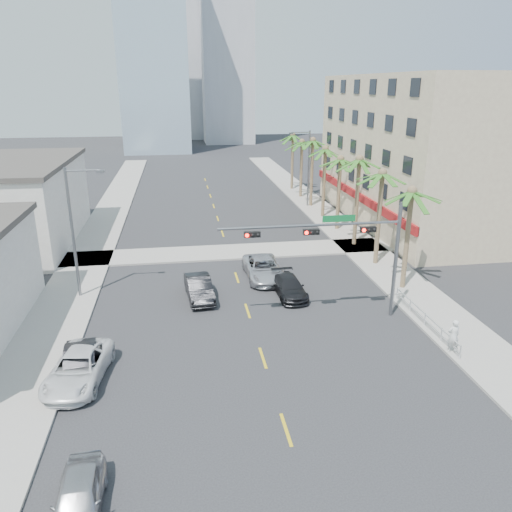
{
  "coord_description": "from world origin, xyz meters",
  "views": [
    {
      "loc": [
        -4.01,
        -19.39,
        14.04
      ],
      "look_at": [
        0.68,
        10.78,
        3.5
      ],
      "focal_mm": 35.0,
      "sensor_mm": 36.0,
      "label": 1
    }
  ],
  "objects_px": {
    "car_lane_right": "(289,287)",
    "car_lane_center": "(263,268)",
    "car_parked_near": "(79,498)",
    "pedestrian": "(453,336)",
    "car_parked_far": "(78,368)",
    "car_parked_mid": "(80,364)",
    "car_lane_left": "(199,288)",
    "traffic_signal_mast": "(347,242)"
  },
  "relations": [
    {
      "from": "car_lane_right",
      "to": "car_lane_center",
      "type": "bearing_deg",
      "value": 106.51
    },
    {
      "from": "car_parked_near",
      "to": "pedestrian",
      "type": "height_order",
      "value": "pedestrian"
    },
    {
      "from": "car_parked_far",
      "to": "car_lane_center",
      "type": "xyz_separation_m",
      "value": [
        11.4,
        12.37,
        0.05
      ]
    },
    {
      "from": "car_lane_right",
      "to": "pedestrian",
      "type": "distance_m",
      "value": 11.6
    },
    {
      "from": "car_parked_mid",
      "to": "car_lane_center",
      "type": "bearing_deg",
      "value": 38.74
    },
    {
      "from": "car_parked_far",
      "to": "car_lane_left",
      "type": "xyz_separation_m",
      "value": [
        6.38,
        9.33,
        0.02
      ]
    },
    {
      "from": "traffic_signal_mast",
      "to": "car_parked_far",
      "type": "height_order",
      "value": "traffic_signal_mast"
    },
    {
      "from": "car_lane_left",
      "to": "car_lane_center",
      "type": "height_order",
      "value": "car_lane_center"
    },
    {
      "from": "traffic_signal_mast",
      "to": "car_lane_left",
      "type": "xyz_separation_m",
      "value": [
        -8.8,
        4.58,
        -4.29
      ]
    },
    {
      "from": "car_parked_far",
      "to": "car_lane_right",
      "type": "height_order",
      "value": "car_parked_far"
    },
    {
      "from": "car_parked_near",
      "to": "car_lane_center",
      "type": "height_order",
      "value": "car_lane_center"
    },
    {
      "from": "car_parked_near",
      "to": "car_parked_mid",
      "type": "relative_size",
      "value": 0.94
    },
    {
      "from": "car_parked_near",
      "to": "pedestrian",
      "type": "xyz_separation_m",
      "value": [
        18.24,
        8.09,
        0.41
      ]
    },
    {
      "from": "pedestrian",
      "to": "car_lane_center",
      "type": "bearing_deg",
      "value": -57.63
    },
    {
      "from": "car_lane_center",
      "to": "pedestrian",
      "type": "xyz_separation_m",
      "value": [
        8.3,
        -12.73,
        0.31
      ]
    },
    {
      "from": "traffic_signal_mast",
      "to": "car_parked_mid",
      "type": "xyz_separation_m",
      "value": [
        -15.18,
        -4.27,
        -4.35
      ]
    },
    {
      "from": "car_parked_near",
      "to": "pedestrian",
      "type": "bearing_deg",
      "value": 22.48
    },
    {
      "from": "car_lane_center",
      "to": "car_parked_near",
      "type": "bearing_deg",
      "value": -116.46
    },
    {
      "from": "car_parked_far",
      "to": "car_lane_left",
      "type": "bearing_deg",
      "value": 63.28
    },
    {
      "from": "car_lane_left",
      "to": "car_lane_right",
      "type": "distance_m",
      "value": 6.26
    },
    {
      "from": "car_parked_near",
      "to": "car_lane_center",
      "type": "relative_size",
      "value": 0.71
    },
    {
      "from": "car_parked_far",
      "to": "car_lane_right",
      "type": "bearing_deg",
      "value": 42.63
    },
    {
      "from": "traffic_signal_mast",
      "to": "car_lane_left",
      "type": "height_order",
      "value": "traffic_signal_mast"
    },
    {
      "from": "car_lane_center",
      "to": "car_lane_right",
      "type": "xyz_separation_m",
      "value": [
        1.22,
        -3.55,
        -0.13
      ]
    },
    {
      "from": "car_parked_far",
      "to": "pedestrian",
      "type": "distance_m",
      "value": 19.71
    },
    {
      "from": "traffic_signal_mast",
      "to": "car_parked_far",
      "type": "bearing_deg",
      "value": -162.64
    },
    {
      "from": "car_lane_right",
      "to": "car_parked_mid",
      "type": "bearing_deg",
      "value": -148.96
    },
    {
      "from": "car_lane_left",
      "to": "car_parked_near",
      "type": "bearing_deg",
      "value": -110.83
    },
    {
      "from": "traffic_signal_mast",
      "to": "pedestrian",
      "type": "height_order",
      "value": "traffic_signal_mast"
    },
    {
      "from": "car_lane_center",
      "to": "car_parked_far",
      "type": "bearing_deg",
      "value": -133.59
    },
    {
      "from": "car_parked_near",
      "to": "car_lane_right",
      "type": "xyz_separation_m",
      "value": [
        11.16,
        17.27,
        -0.02
      ]
    },
    {
      "from": "car_lane_left",
      "to": "car_lane_center",
      "type": "relative_size",
      "value": 0.82
    },
    {
      "from": "traffic_signal_mast",
      "to": "pedestrian",
      "type": "relative_size",
      "value": 5.83
    },
    {
      "from": "car_parked_near",
      "to": "car_lane_center",
      "type": "bearing_deg",
      "value": 63.04
    },
    {
      "from": "traffic_signal_mast",
      "to": "car_parked_far",
      "type": "xyz_separation_m",
      "value": [
        -15.18,
        -4.75,
        -4.32
      ]
    },
    {
      "from": "car_parked_far",
      "to": "car_lane_right",
      "type": "relative_size",
      "value": 1.17
    },
    {
      "from": "pedestrian",
      "to": "car_parked_far",
      "type": "bearing_deg",
      "value": -1.77
    },
    {
      "from": "car_parked_far",
      "to": "pedestrian",
      "type": "relative_size",
      "value": 2.82
    },
    {
      "from": "car_parked_mid",
      "to": "car_lane_right",
      "type": "height_order",
      "value": "car_parked_mid"
    },
    {
      "from": "car_parked_mid",
      "to": "traffic_signal_mast",
      "type": "bearing_deg",
      "value": 8.22
    },
    {
      "from": "car_lane_center",
      "to": "pedestrian",
      "type": "bearing_deg",
      "value": -57.84
    },
    {
      "from": "car_parked_far",
      "to": "car_lane_center",
      "type": "bearing_deg",
      "value": 55.01
    }
  ]
}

